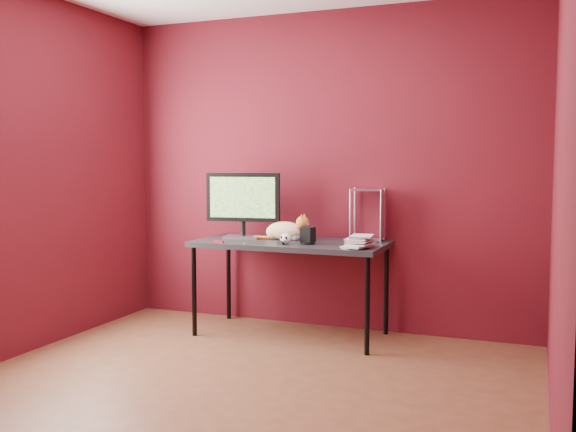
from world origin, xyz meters
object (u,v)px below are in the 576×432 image
at_px(monitor, 243,202).
at_px(cat, 285,230).
at_px(book_stack, 350,174).
at_px(speaker, 308,236).
at_px(skull_mug, 286,239).
at_px(desk, 291,248).

relative_size(monitor, cat, 1.32).
distance_m(monitor, book_stack, 1.03).
height_order(monitor, speaker, monitor).
bearing_deg(skull_mug, cat, 114.47).
relative_size(desk, book_stack, 1.40).
height_order(skull_mug, speaker, speaker).
xyz_separation_m(monitor, book_stack, (0.97, -0.23, 0.24)).
distance_m(desk, monitor, 0.56).
height_order(desk, speaker, speaker).
bearing_deg(skull_mug, desk, 101.99).
xyz_separation_m(cat, skull_mug, (0.11, -0.26, -0.03)).
distance_m(cat, speaker, 0.32).
relative_size(monitor, speaker, 4.71).
relative_size(desk, monitor, 2.44).
bearing_deg(speaker, book_stack, 2.84).
height_order(desk, skull_mug, skull_mug).
bearing_deg(book_stack, desk, 162.13).
distance_m(skull_mug, book_stack, 0.70).
bearing_deg(desk, monitor, 172.49).
bearing_deg(monitor, desk, -15.84).
height_order(cat, speaker, cat).
bearing_deg(book_stack, monitor, 166.73).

